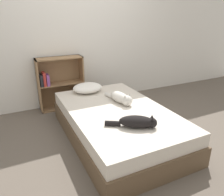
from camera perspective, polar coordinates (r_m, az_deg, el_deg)
The scene contains 7 objects.
ground_plane at distance 3.02m, azimuth 1.26°, elevation -10.03°, with size 8.00×8.00×0.00m, color brown.
wall_back at distance 3.97m, azimuth -8.77°, elevation 16.44°, with size 8.00×0.06×2.50m.
bed at distance 2.92m, azimuth 1.30°, elevation -6.63°, with size 1.22×2.00×0.41m.
pillow at distance 3.43m, azimuth -6.42°, elevation 2.67°, with size 0.46×0.38×0.14m.
cat_light at distance 3.00m, azimuth 2.37°, elevation 0.01°, with size 0.23×0.55×0.16m.
cat_dark at distance 2.39m, azimuth 6.65°, elevation -6.20°, with size 0.52×0.38×0.14m.
bookshelf at distance 3.88m, azimuth -13.73°, elevation 4.01°, with size 0.76×0.26×0.89m.
Camera 1 is at (-1.18, -2.29, 1.57)m, focal length 35.00 mm.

